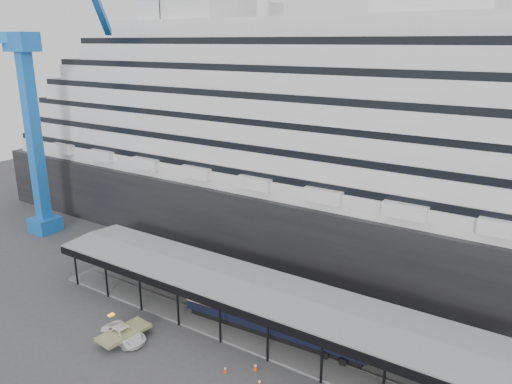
% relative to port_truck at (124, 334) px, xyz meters
% --- Properties ---
extents(ground, '(200.00, 200.00, 0.00)m').
position_rel_port_truck_xyz_m(ground, '(11.41, 4.44, -0.74)').
color(ground, '#3E3E41').
rests_on(ground, ground).
extents(cruise_ship, '(130.00, 30.00, 43.90)m').
position_rel_port_truck_xyz_m(cruise_ship, '(11.46, 36.44, 17.61)').
color(cruise_ship, black).
rests_on(cruise_ship, ground).
extents(platform_canopy, '(56.00, 9.18, 5.30)m').
position_rel_port_truck_xyz_m(platform_canopy, '(11.41, 9.44, 1.62)').
color(platform_canopy, slate).
rests_on(platform_canopy, ground).
extents(crane_blue, '(22.63, 19.19, 47.60)m').
position_rel_port_truck_xyz_m(crane_blue, '(-33.70, 15.06, 19.21)').
color(crane_blue, blue).
rests_on(crane_blue, ground).
extents(port_truck, '(5.59, 3.02, 1.49)m').
position_rel_port_truck_xyz_m(port_truck, '(0.00, 0.00, 0.00)').
color(port_truck, white).
rests_on(port_truck, ground).
extents(pullman_carriage, '(21.04, 4.00, 20.53)m').
position_rel_port_truck_xyz_m(pullman_carriage, '(12.49, 9.44, 1.76)').
color(pullman_carriage, black).
rests_on(pullman_carriage, ground).
extents(traffic_cone_left, '(0.45, 0.45, 0.67)m').
position_rel_port_truck_xyz_m(traffic_cone_left, '(11.94, 1.66, -0.41)').
color(traffic_cone_left, '#EA400D').
rests_on(traffic_cone_left, ground).
extents(traffic_cone_mid, '(0.53, 0.53, 0.78)m').
position_rel_port_truck_xyz_m(traffic_cone_mid, '(15.69, 1.83, -0.36)').
color(traffic_cone_mid, '#EF500D').
rests_on(traffic_cone_mid, ground).
extents(traffic_cone_right, '(0.52, 0.52, 0.79)m').
position_rel_port_truck_xyz_m(traffic_cone_right, '(14.10, 3.52, -0.35)').
color(traffic_cone_right, '#E5440C').
rests_on(traffic_cone_right, ground).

